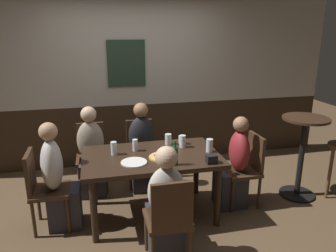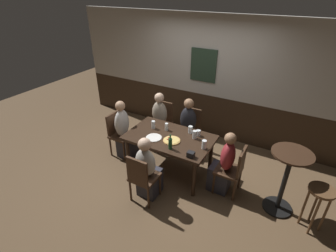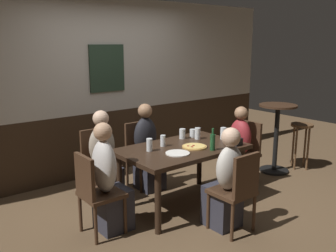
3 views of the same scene
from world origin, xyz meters
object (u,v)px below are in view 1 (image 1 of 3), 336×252
beer_bottle_green (175,155)px  tumbler_short (182,140)px  chair_mid_near (169,217)px  beer_glass_tall (183,142)px  dining_table (152,162)px  person_mid_near (165,210)px  plate_white_large (134,162)px  chair_head_east (247,166)px  chair_head_west (43,186)px  person_head_east (234,169)px  pint_glass_amber (114,149)px  pizza (162,157)px  person_head_west (59,184)px  person_mid_far (142,153)px  condiment_caddy (212,159)px  pint_glass_pale (209,146)px  person_left_far (92,157)px  side_bar_table (302,151)px  chair_left_far (92,152)px  chair_mid_far (141,148)px  pint_glass_stout (135,146)px  tumbler_water (168,140)px

beer_bottle_green → tumbler_short: bearing=68.6°
chair_mid_near → tumbler_short: chair_mid_near is taller
beer_glass_tall → dining_table: bearing=-158.1°
person_mid_near → tumbler_short: (0.42, 0.99, 0.32)m
person_mid_near → plate_white_large: size_ratio=4.06×
chair_mid_near → beer_glass_tall: beer_glass_tall is taller
chair_head_east → tumbler_short: bearing=159.7°
dining_table → chair_head_west: 1.18m
chair_mid_near → tumbler_short: size_ratio=8.38×
person_head_east → pint_glass_amber: person_head_east is taller
beer_glass_tall → pizza: bearing=-138.2°
person_head_west → person_mid_far: (1.01, 0.71, -0.01)m
person_head_west → condiment_caddy: (1.58, -0.36, 0.29)m
pint_glass_pale → condiment_caddy: pint_glass_pale is taller
person_head_west → plate_white_large: person_head_west is taller
chair_mid_near → person_left_far: 1.72m
person_mid_far → side_bar_table: bearing=-19.9°
chair_left_far → condiment_caddy: (1.23, -1.23, 0.29)m
person_mid_near → beer_bottle_green: bearing=64.3°
chair_mid_far → person_head_west: person_head_west is taller
beer_glass_tall → pint_glass_stout: size_ratio=1.07×
chair_mid_near → person_left_far: (-0.66, 1.59, -0.01)m
chair_left_far → tumbler_short: bearing=-28.9°
beer_glass_tall → tumbler_short: beer_glass_tall is taller
pizza → tumbler_water: bearing=68.6°
tumbler_short → condiment_caddy: 0.65m
chair_head_west → person_left_far: bearing=54.6°
chair_mid_near → pint_glass_amber: pint_glass_amber is taller
chair_head_east → person_left_far: size_ratio=0.76×
chair_left_far → pizza: 1.27m
tumbler_water → pint_glass_stout: pint_glass_stout is taller
person_head_east → side_bar_table: size_ratio=1.06×
chair_mid_far → beer_glass_tall: beer_glass_tall is taller
tumbler_short → beer_bottle_green: 0.64m
chair_mid_near → plate_white_large: bearing=107.1°
chair_head_west → pint_glass_stout: bearing=9.6°
pizza → chair_left_far: bearing=127.8°
pizza → tumbler_short: bearing=50.0°
person_mid_far → person_head_east: bearing=-35.4°
chair_mid_far → person_left_far: 0.68m
tumbler_water → tumbler_short: bearing=-7.2°
dining_table → chair_mid_near: (0.00, -0.87, -0.16)m
condiment_caddy → tumbler_water: bearing=115.5°
chair_head_east → side_bar_table: bearing=1.6°
chair_mid_near → beer_glass_tall: bearing=68.8°
pint_glass_stout → condiment_caddy: (0.73, -0.53, -0.01)m
side_bar_table → dining_table: bearing=-179.4°
pint_glass_amber → tumbler_short: pint_glass_amber is taller
beer_glass_tall → person_head_east: bearing=-15.0°
plate_white_large → chair_left_far: bearing=113.1°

